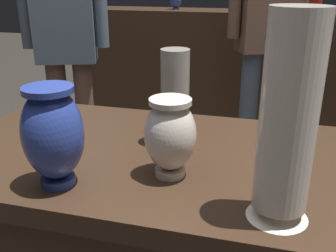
% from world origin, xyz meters
% --- Properties ---
extents(back_display_shelf, '(2.60, 0.40, 0.99)m').
position_xyz_m(back_display_shelf, '(0.00, 2.20, 0.49)').
color(back_display_shelf, '#422D1E').
rests_on(back_display_shelf, ground_plane).
extents(vase_centerpiece, '(0.12, 0.12, 0.19)m').
position_xyz_m(vase_centerpiece, '(0.04, -0.11, 0.90)').
color(vase_centerpiece, silver).
rests_on(vase_centerpiece, display_plinth).
extents(vase_tall_behind, '(0.10, 0.10, 0.26)m').
position_xyz_m(vase_tall_behind, '(0.01, 0.07, 0.92)').
color(vase_tall_behind, gray).
rests_on(vase_tall_behind, display_plinth).
extents(vase_left_accent, '(0.12, 0.12, 0.39)m').
position_xyz_m(vase_left_accent, '(0.28, -0.22, 0.99)').
color(vase_left_accent, silver).
rests_on(vase_left_accent, display_plinth).
extents(vase_right_accent, '(0.13, 0.13, 0.23)m').
position_xyz_m(vase_right_accent, '(-0.19, -0.22, 0.92)').
color(vase_right_accent, '#2D429E').
rests_on(vase_right_accent, display_plinth).
extents(shelf_vase_center, '(0.09, 0.09, 0.14)m').
position_xyz_m(shelf_vase_center, '(0.00, 2.13, 1.07)').
color(shelf_vase_center, '#7A388E').
rests_on(shelf_vase_center, back_display_shelf).
extents(shelf_vase_left, '(0.09, 0.09, 0.13)m').
position_xyz_m(shelf_vase_left, '(-0.52, 2.19, 1.06)').
color(shelf_vase_left, '#2D429E').
rests_on(shelf_vase_left, back_display_shelf).
extents(visitor_near_left, '(0.45, 0.28, 1.60)m').
position_xyz_m(visitor_near_left, '(-0.85, 1.04, 0.94)').
color(visitor_near_left, brown).
rests_on(visitor_near_left, ground_plane).
extents(visitor_center_back, '(0.43, 0.30, 1.67)m').
position_xyz_m(visitor_center_back, '(0.21, 1.45, 0.99)').
color(visitor_center_back, slate).
rests_on(visitor_center_back, ground_plane).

